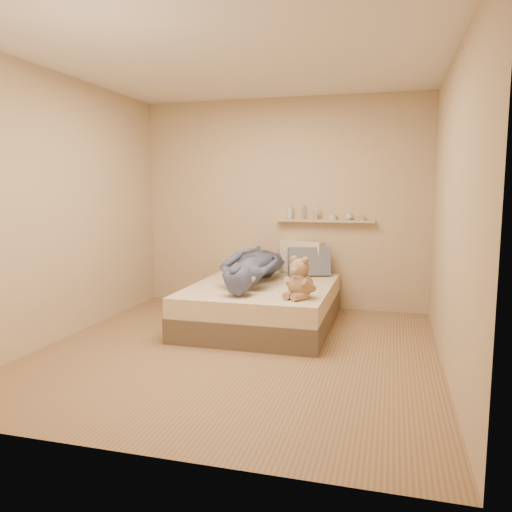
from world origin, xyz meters
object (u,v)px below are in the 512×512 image
(bed, at_px, (263,305))
(dark_plush, at_px, (246,265))
(teddy_bear, at_px, (300,281))
(wall_shelf, at_px, (325,221))
(pillow_cream, at_px, (302,257))
(person, at_px, (253,265))
(game_console, at_px, (247,279))
(pillow_grey, at_px, (309,262))

(bed, xyz_separation_m, dark_plush, (-0.37, 0.60, 0.33))
(teddy_bear, distance_m, wall_shelf, 1.56)
(teddy_bear, distance_m, pillow_cream, 1.43)
(bed, height_order, person, person)
(game_console, xyz_separation_m, wall_shelf, (0.57, 1.47, 0.49))
(pillow_grey, height_order, person, person)
(person, distance_m, wall_shelf, 1.18)
(wall_shelf, bearing_deg, teddy_bear, -91.42)
(bed, relative_size, teddy_bear, 4.64)
(game_console, height_order, dark_plush, dark_plush)
(bed, relative_size, dark_plush, 7.53)
(bed, bearing_deg, pillow_grey, 60.21)
(game_console, relative_size, teddy_bear, 0.46)
(teddy_bear, relative_size, pillow_grey, 0.82)
(dark_plush, bearing_deg, person, -65.85)
(dark_plush, xyz_separation_m, pillow_cream, (0.65, 0.23, 0.09))
(teddy_bear, xyz_separation_m, pillow_grey, (-0.12, 1.27, 0.00))
(dark_plush, bearing_deg, wall_shelf, 18.73)
(dark_plush, xyz_separation_m, pillow_grey, (0.76, 0.09, 0.06))
(pillow_cream, bearing_deg, wall_shelf, 16.29)
(pillow_grey, bearing_deg, pillow_cream, 129.48)
(bed, distance_m, person, 0.45)
(game_console, relative_size, dark_plush, 0.75)
(game_console, xyz_separation_m, person, (-0.10, 0.61, 0.05))
(game_console, height_order, wall_shelf, wall_shelf)
(wall_shelf, bearing_deg, dark_plush, -161.27)
(dark_plush, distance_m, pillow_cream, 0.69)
(person, relative_size, wall_shelf, 1.41)
(pillow_grey, bearing_deg, game_console, -108.31)
(dark_plush, relative_size, person, 0.15)
(teddy_bear, bearing_deg, game_console, 177.52)
(game_console, xyz_separation_m, dark_plush, (-0.35, 1.15, -0.05))
(game_console, height_order, person, person)
(bed, distance_m, pillow_cream, 0.97)
(bed, bearing_deg, game_console, -91.78)
(person, bearing_deg, pillow_grey, -131.52)
(teddy_bear, xyz_separation_m, wall_shelf, (0.04, 1.49, 0.48))
(bed, bearing_deg, pillow_cream, 71.38)
(dark_plush, bearing_deg, bed, -58.55)
(bed, height_order, pillow_cream, pillow_cream)
(game_console, bearing_deg, teddy_bear, -2.48)
(game_console, bearing_deg, pillow_cream, 77.91)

